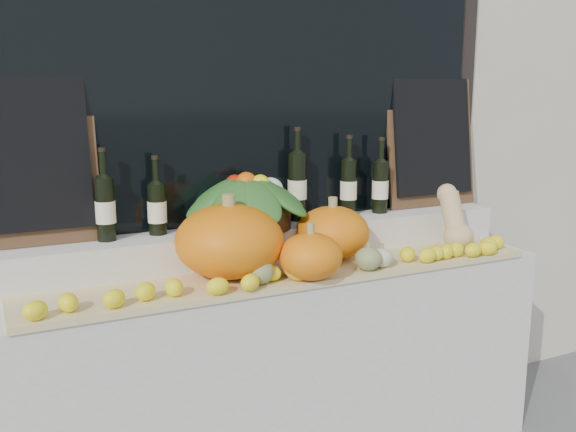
{
  "coord_description": "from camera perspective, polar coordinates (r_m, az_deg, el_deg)",
  "views": [
    {
      "loc": [
        -1.08,
        -0.78,
        1.63
      ],
      "look_at": [
        0.0,
        1.45,
        1.12
      ],
      "focal_mm": 40.0,
      "sensor_mm": 36.0,
      "label": 1
    }
  ],
  "objects": [
    {
      "name": "display_sill",
      "position": [
        2.81,
        -0.69,
        -13.45
      ],
      "size": [
        2.3,
        0.55,
        0.88
      ],
      "primitive_type": "cube",
      "color": "silver",
      "rests_on": "ground"
    },
    {
      "name": "rear_tier",
      "position": [
        2.76,
        -2.05,
        -2.41
      ],
      "size": [
        2.3,
        0.25,
        0.16
      ],
      "primitive_type": "cube",
      "color": "silver",
      "rests_on": "display_sill"
    },
    {
      "name": "straw_bedding",
      "position": [
        2.54,
        0.5,
        -5.24
      ],
      "size": [
        2.1,
        0.32,
        0.02
      ],
      "primitive_type": "cube",
      "color": "tan",
      "rests_on": "display_sill"
    },
    {
      "name": "pumpkin_left",
      "position": [
        2.44,
        -5.22,
        -2.23
      ],
      "size": [
        0.53,
        0.53,
        0.28
      ],
      "primitive_type": "ellipsoid",
      "rotation": [
        0.0,
        0.0,
        -0.35
      ],
      "color": "orange",
      "rests_on": "straw_bedding"
    },
    {
      "name": "pumpkin_right",
      "position": [
        2.71,
        3.97,
        -1.48
      ],
      "size": [
        0.4,
        0.4,
        0.22
      ],
      "primitive_type": "ellipsoid",
      "rotation": [
        0.0,
        0.0,
        -0.33
      ],
      "color": "orange",
      "rests_on": "straw_bedding"
    },
    {
      "name": "pumpkin_center",
      "position": [
        2.42,
        2.01,
        -3.61
      ],
      "size": [
        0.28,
        0.28,
        0.18
      ],
      "primitive_type": "ellipsoid",
      "rotation": [
        0.0,
        0.0,
        -0.18
      ],
      "color": "orange",
      "rests_on": "straw_bedding"
    },
    {
      "name": "butternut_squash",
      "position": [
        2.96,
        14.57,
        -0.42
      ],
      "size": [
        0.13,
        0.2,
        0.29
      ],
      "color": "#DBB981",
      "rests_on": "straw_bedding"
    },
    {
      "name": "decorative_gourds",
      "position": [
        2.46,
        2.76,
        -4.27
      ],
      "size": [
        0.63,
        0.14,
        0.15
      ],
      "color": "#345F1C",
      "rests_on": "straw_bedding"
    },
    {
      "name": "lemon_heap",
      "position": [
        2.43,
        1.66,
        -4.92
      ],
      "size": [
        2.2,
        0.16,
        0.06
      ],
      "primitive_type": null,
      "color": "yellow",
      "rests_on": "straw_bedding"
    },
    {
      "name": "produce_bowl",
      "position": [
        2.67,
        -3.7,
        1.44
      ],
      "size": [
        0.56,
        0.56,
        0.24
      ],
      "color": "black",
      "rests_on": "rear_tier"
    },
    {
      "name": "wine_bottle_far_left",
      "position": [
        2.54,
        -15.93,
        0.69
      ],
      "size": [
        0.08,
        0.08,
        0.36
      ],
      "color": "black",
      "rests_on": "rear_tier"
    },
    {
      "name": "wine_bottle_near_left",
      "position": [
        2.6,
        -11.56,
        0.7
      ],
      "size": [
        0.08,
        0.08,
        0.32
      ],
      "color": "black",
      "rests_on": "rear_tier"
    },
    {
      "name": "wine_bottle_tall",
      "position": [
        2.82,
        0.83,
        2.68
      ],
      "size": [
        0.08,
        0.08,
        0.41
      ],
      "color": "black",
      "rests_on": "rear_tier"
    },
    {
      "name": "wine_bottle_near_right",
      "position": [
        2.94,
        5.4,
        2.61
      ],
      "size": [
        0.08,
        0.08,
        0.37
      ],
      "color": "black",
      "rests_on": "rear_tier"
    },
    {
      "name": "wine_bottle_far_right",
      "position": [
        3.02,
        8.2,
        2.64
      ],
      "size": [
        0.08,
        0.08,
        0.35
      ],
      "color": "black",
      "rests_on": "rear_tier"
    },
    {
      "name": "chalkboard_left",
      "position": [
        2.53,
        -22.19,
        4.72
      ],
      "size": [
        0.5,
        0.11,
        0.62
      ],
      "rotation": [
        -0.14,
        0.0,
        0.0
      ],
      "color": "#4C331E",
      "rests_on": "rear_tier"
    },
    {
      "name": "chalkboard_right",
      "position": [
        3.23,
        12.64,
        6.59
      ],
      "size": [
        0.5,
        0.11,
        0.62
      ],
      "rotation": [
        -0.14,
        0.0,
        0.0
      ],
      "color": "#4C331E",
      "rests_on": "rear_tier"
    }
  ]
}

